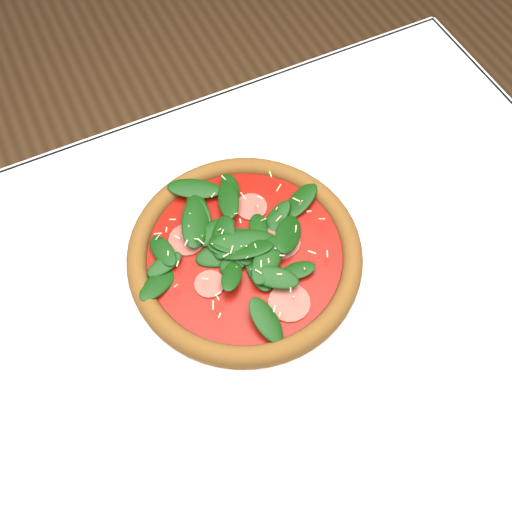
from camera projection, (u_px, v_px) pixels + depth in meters
name	position (u px, v px, depth m)	size (l,w,h in m)	color
ground	(245.00, 435.00, 1.44)	(6.00, 6.00, 0.00)	brown
dining_table	(238.00, 347.00, 0.87)	(1.21, 0.81, 0.75)	white
plate	(245.00, 260.00, 0.82)	(0.39, 0.39, 0.02)	silver
pizza	(245.00, 252.00, 0.80)	(0.44, 0.44, 0.04)	brown
saucer_far	(378.00, 84.00, 0.99)	(0.16, 0.16, 0.01)	silver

